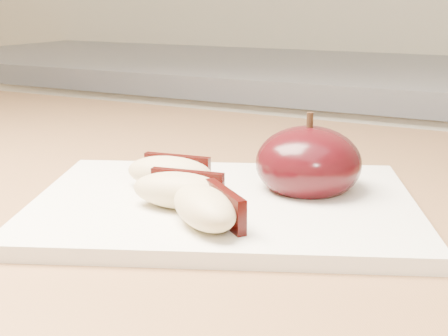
% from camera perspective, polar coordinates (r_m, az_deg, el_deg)
% --- Properties ---
extents(back_cabinet, '(2.40, 0.62, 0.94)m').
position_cam_1_polar(back_cabinet, '(1.36, 19.08, -11.61)').
color(back_cabinet, silver).
rests_on(back_cabinet, ground).
extents(cutting_board, '(0.37, 0.32, 0.01)m').
position_cam_1_polar(cutting_board, '(0.50, 0.00, -3.41)').
color(cutting_board, silver).
rests_on(cutting_board, island_counter).
extents(apple_half, '(0.12, 0.12, 0.07)m').
position_cam_1_polar(apple_half, '(0.52, 7.72, 0.44)').
color(apple_half, black).
rests_on(apple_half, cutting_board).
extents(apple_wedge_a, '(0.08, 0.05, 0.03)m').
position_cam_1_polar(apple_wedge_a, '(0.53, -4.91, -0.39)').
color(apple_wedge_a, tan).
rests_on(apple_wedge_a, cutting_board).
extents(apple_wedge_b, '(0.08, 0.05, 0.03)m').
position_cam_1_polar(apple_wedge_b, '(0.48, -3.99, -2.01)').
color(apple_wedge_b, tan).
rests_on(apple_wedge_b, cutting_board).
extents(apple_wedge_c, '(0.08, 0.08, 0.03)m').
position_cam_1_polar(apple_wedge_c, '(0.44, -1.60, -3.60)').
color(apple_wedge_c, tan).
rests_on(apple_wedge_c, cutting_board).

